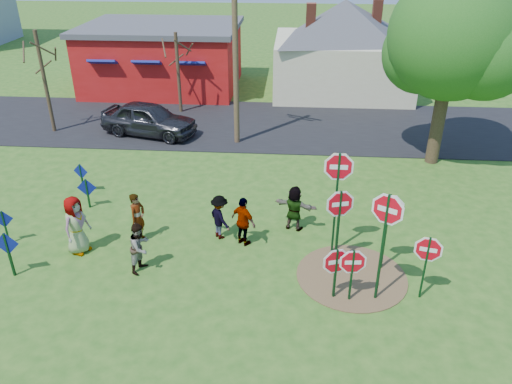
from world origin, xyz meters
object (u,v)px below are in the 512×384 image
at_px(stop_sign_d, 388,214).
at_px(person_b, 138,218).
at_px(utility_pole, 235,51).
at_px(stop_sign_b, 338,178).
at_px(stop_sign_a, 353,265).
at_px(leafy_tree, 456,43).
at_px(stop_sign_c, 386,224).
at_px(person_a, 76,225).
at_px(suv, 149,119).

distance_m(stop_sign_d, person_b, 7.71).
bearing_deg(utility_pole, stop_sign_d, -60.79).
distance_m(stop_sign_b, person_b, 6.42).
distance_m(stop_sign_a, leafy_tree, 11.24).
bearing_deg(stop_sign_b, utility_pole, 115.23).
bearing_deg(stop_sign_b, stop_sign_a, -80.45).
bearing_deg(stop_sign_c, person_a, -160.11).
bearing_deg(suv, person_b, -152.08).
bearing_deg(person_b, stop_sign_a, -90.03).
distance_m(person_a, suv, 10.01).
bearing_deg(stop_sign_c, person_b, -168.08).
distance_m(stop_sign_c, stop_sign_d, 1.54).
relative_size(person_b, suv, 0.36).
height_order(stop_sign_b, person_b, stop_sign_b).
relative_size(suv, utility_pole, 0.57).
bearing_deg(utility_pole, person_b, -104.56).
height_order(stop_sign_c, suv, stop_sign_c).
bearing_deg(stop_sign_c, leafy_tree, 98.08).
height_order(person_a, leafy_tree, leafy_tree).
bearing_deg(stop_sign_b, stop_sign_c, -62.49).
bearing_deg(stop_sign_d, person_a, -176.24).
distance_m(stop_sign_b, person_a, 8.04).
bearing_deg(person_a, person_b, -44.40).
relative_size(stop_sign_a, stop_sign_c, 0.52).
bearing_deg(stop_sign_c, suv, 158.95).
bearing_deg(stop_sign_d, leafy_tree, 71.59).
height_order(stop_sign_a, person_a, person_a).
distance_m(stop_sign_a, stop_sign_c, 1.44).
bearing_deg(person_b, person_a, 135.41).
height_order(stop_sign_b, stop_sign_c, stop_sign_b).
bearing_deg(suv, stop_sign_d, -121.44).
xyz_separation_m(person_b, utility_pole, (2.23, 8.60, 3.43)).
height_order(person_a, utility_pole, utility_pole).
bearing_deg(person_a, utility_pole, -1.60).
distance_m(person_b, suv, 9.47).
bearing_deg(leafy_tree, stop_sign_d, -113.36).
bearing_deg(stop_sign_c, utility_pole, 144.58).
height_order(stop_sign_c, stop_sign_d, stop_sign_c).
bearing_deg(stop_sign_a, stop_sign_d, 49.48).
distance_m(stop_sign_a, stop_sign_d, 2.01).
bearing_deg(stop_sign_b, leafy_tree, 57.38).
xyz_separation_m(stop_sign_c, utility_pole, (-5.00, 10.97, 1.88)).
bearing_deg(leafy_tree, utility_pole, 169.87).
bearing_deg(suv, stop_sign_b, -123.79).
bearing_deg(stop_sign_c, stop_sign_d, 106.25).
relative_size(stop_sign_b, person_b, 2.10).
height_order(stop_sign_d, utility_pole, utility_pole).
relative_size(stop_sign_b, stop_sign_c, 1.04).
height_order(stop_sign_a, stop_sign_b, stop_sign_b).
height_order(stop_sign_b, utility_pole, utility_pole).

